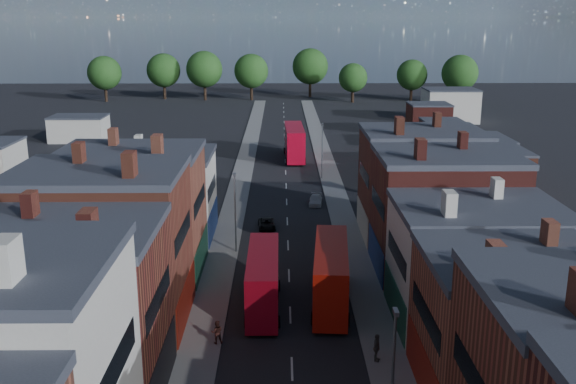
{
  "coord_description": "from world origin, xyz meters",
  "views": [
    {
      "loc": [
        -0.68,
        -30.1,
        22.64
      ],
      "look_at": [
        0.0,
        32.31,
        5.61
      ],
      "focal_mm": 40.0,
      "sensor_mm": 36.0,
      "label": 1
    }
  ],
  "objects_px": {
    "bus_2": "(294,142)",
    "car_3": "(316,200)",
    "bus_1": "(331,274)",
    "car_2": "(267,224)",
    "ped_1": "(217,332)",
    "bus_0": "(263,279)",
    "ped_3": "(377,348)"
  },
  "relations": [
    {
      "from": "bus_1",
      "to": "ped_3",
      "type": "bearing_deg",
      "value": -70.48
    },
    {
      "from": "bus_0",
      "to": "car_2",
      "type": "bearing_deg",
      "value": 90.38
    },
    {
      "from": "bus_0",
      "to": "ped_1",
      "type": "bearing_deg",
      "value": -117.98
    },
    {
      "from": "bus_0",
      "to": "ped_1",
      "type": "xyz_separation_m",
      "value": [
        -3.15,
        -5.95,
        -1.49
      ]
    },
    {
      "from": "car_2",
      "to": "ped_3",
      "type": "bearing_deg",
      "value": -78.62
    },
    {
      "from": "bus_1",
      "to": "car_2",
      "type": "xyz_separation_m",
      "value": [
        -5.61,
        19.58,
        -2.13
      ]
    },
    {
      "from": "car_3",
      "to": "bus_1",
      "type": "bearing_deg",
      "value": -85.28
    },
    {
      "from": "ped_1",
      "to": "ped_3",
      "type": "height_order",
      "value": "ped_3"
    },
    {
      "from": "bus_2",
      "to": "car_3",
      "type": "relative_size",
      "value": 3.29
    },
    {
      "from": "car_2",
      "to": "car_3",
      "type": "height_order",
      "value": "car_3"
    },
    {
      "from": "car_3",
      "to": "ped_1",
      "type": "bearing_deg",
      "value": -98.73
    },
    {
      "from": "bus_1",
      "to": "car_2",
      "type": "height_order",
      "value": "bus_1"
    },
    {
      "from": "car_2",
      "to": "ped_3",
      "type": "distance_m",
      "value": 29.79
    },
    {
      "from": "ped_3",
      "to": "car_3",
      "type": "bearing_deg",
      "value": 24.08
    },
    {
      "from": "ped_3",
      "to": "bus_2",
      "type": "bearing_deg",
      "value": 24.65
    },
    {
      "from": "car_3",
      "to": "ped_3",
      "type": "relative_size",
      "value": 1.96
    },
    {
      "from": "bus_2",
      "to": "ped_3",
      "type": "bearing_deg",
      "value": -87.81
    },
    {
      "from": "bus_2",
      "to": "car_2",
      "type": "distance_m",
      "value": 36.31
    },
    {
      "from": "ped_1",
      "to": "car_2",
      "type": "bearing_deg",
      "value": -102.8
    },
    {
      "from": "bus_2",
      "to": "ped_1",
      "type": "bearing_deg",
      "value": -97.8
    },
    {
      "from": "bus_0",
      "to": "car_3",
      "type": "distance_m",
      "value": 30.26
    },
    {
      "from": "bus_1",
      "to": "ped_3",
      "type": "xyz_separation_m",
      "value": [
        2.43,
        -9.1,
        -1.57
      ]
    },
    {
      "from": "ped_1",
      "to": "ped_3",
      "type": "relative_size",
      "value": 0.89
    },
    {
      "from": "bus_1",
      "to": "bus_2",
      "type": "xyz_separation_m",
      "value": [
        -1.8,
        55.61,
        0.26
      ]
    },
    {
      "from": "bus_0",
      "to": "bus_1",
      "type": "relative_size",
      "value": 0.92
    },
    {
      "from": "car_3",
      "to": "ped_3",
      "type": "xyz_separation_m",
      "value": [
        2.12,
        -38.15,
        0.54
      ]
    },
    {
      "from": "bus_2",
      "to": "ped_3",
      "type": "xyz_separation_m",
      "value": [
        4.23,
        -64.71,
        -1.83
      ]
    },
    {
      "from": "car_3",
      "to": "ped_3",
      "type": "bearing_deg",
      "value": -81.49
    },
    {
      "from": "bus_0",
      "to": "car_2",
      "type": "relative_size",
      "value": 2.76
    },
    {
      "from": "bus_2",
      "to": "car_3",
      "type": "distance_m",
      "value": 26.75
    },
    {
      "from": "car_2",
      "to": "car_3",
      "type": "bearing_deg",
      "value": 53.72
    },
    {
      "from": "car_2",
      "to": "car_3",
      "type": "xyz_separation_m",
      "value": [
        5.92,
        9.47,
        0.02
      ]
    }
  ]
}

